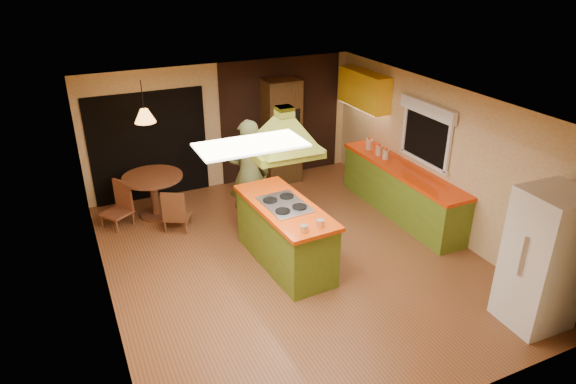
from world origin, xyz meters
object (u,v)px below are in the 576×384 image
man (249,174)px  dining_table (154,188)px  kitchen_island (285,234)px  canister_large (369,144)px  refrigerator (544,259)px  wall_oven (281,131)px

man → dining_table: 1.83m
kitchen_island → canister_large: (2.55, 1.65, 0.51)m
man → canister_large: bearing=-157.3°
canister_large → kitchen_island: bearing=-147.1°
kitchen_island → man: size_ratio=1.06×
dining_table → refrigerator: bearing=-52.6°
kitchen_island → man: (-0.05, 1.36, 0.47)m
refrigerator → wall_oven: (-1.09, 5.57, 0.13)m
wall_oven → canister_large: wall_oven is taller
wall_oven → dining_table: (-2.77, -0.54, -0.51)m
wall_oven → dining_table: wall_oven is taller
refrigerator → dining_table: size_ratio=1.76×
wall_oven → kitchen_island: bearing=-112.0°
man → canister_large: size_ratio=9.72×
wall_oven → canister_large: 1.83m
kitchen_island → wall_oven: size_ratio=0.96×
refrigerator → canister_large: bearing=89.7°
kitchen_island → canister_large: canister_large is taller
kitchen_island → dining_table: bearing=118.2°
kitchen_island → refrigerator: size_ratio=1.10×
man → canister_large: (2.60, 0.29, 0.05)m
refrigerator → wall_oven: 5.68m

